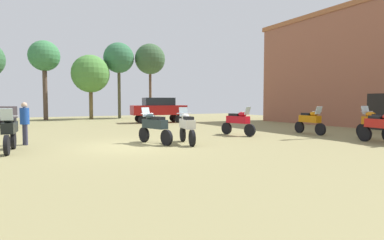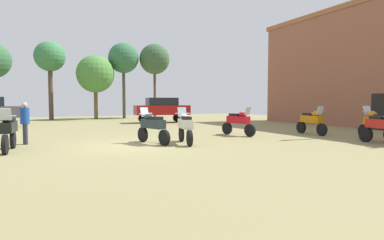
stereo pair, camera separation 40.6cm
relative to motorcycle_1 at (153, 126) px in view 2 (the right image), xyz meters
The scene contains 14 objects.
ground_plane 1.22m from the motorcycle_1, 164.96° to the right, with size 44.00×52.00×0.02m.
motorcycle_1 is the anchor object (origin of this frame).
motorcycle_2 4.94m from the motorcycle_1, 11.28° to the left, with size 0.78×2.04×1.45m.
motorcycle_3 9.13m from the motorcycle_1, 28.01° to the right, with size 0.67×2.18×1.47m.
motorcycle_4 5.05m from the motorcycle_1, behind, with size 0.62×2.12×1.48m.
motorcycle_5 9.66m from the motorcycle_1, 20.57° to the right, with size 0.77×2.11×1.50m.
motorcycle_10 1.31m from the motorcycle_1, 27.65° to the right, with size 0.72×2.08×1.46m.
motorcycle_12 8.49m from the motorcycle_1, ahead, with size 0.62×2.07×1.45m.
car_4 12.68m from the motorcycle_1, 67.52° to the left, with size 4.49×2.33×2.00m.
person_1 5.03m from the motorcycle_1, 156.33° to the left, with size 0.42×0.42×1.67m.
tree_2 21.24m from the motorcycle_1, 70.19° to the left, with size 3.14×3.14×7.69m.
tree_3 19.56m from the motorcycle_1, 87.27° to the left, with size 3.56×3.56×6.12m.
tree_6 20.50m from the motorcycle_1, 98.71° to the left, with size 2.73×2.73×7.19m.
tree_7 20.73m from the motorcycle_1, 79.15° to the left, with size 3.03×3.03×7.59m.
Camera 2 is at (-3.20, -11.73, 1.72)m, focal length 29.30 mm.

